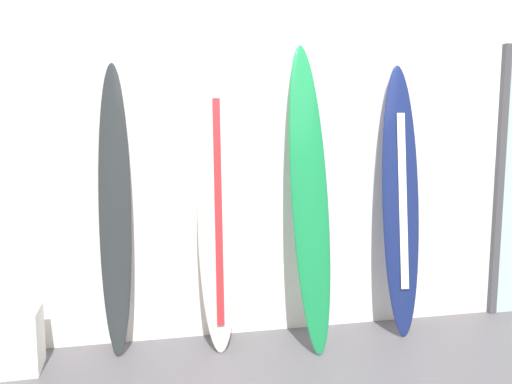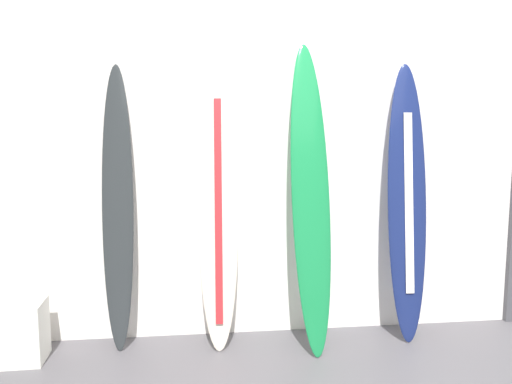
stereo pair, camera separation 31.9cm
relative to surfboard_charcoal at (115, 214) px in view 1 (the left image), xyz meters
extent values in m
cube|color=white|center=(1.30, 0.24, 0.41)|extent=(7.20, 0.20, 2.80)
ellipsoid|color=#282C2E|center=(0.00, 0.00, 0.02)|extent=(0.23, 0.26, 2.03)
cone|color=black|center=(0.00, -0.05, -0.81)|extent=(0.07, 0.08, 0.11)
ellipsoid|color=silver|center=(0.71, -0.06, 0.00)|extent=(0.31, 0.34, 1.99)
cube|color=red|center=(0.71, -0.09, 0.01)|extent=(0.06, 0.22, 1.58)
ellipsoid|color=#177C41|center=(1.36, -0.14, 0.10)|extent=(0.31, 0.55, 2.19)
ellipsoid|color=navy|center=(2.11, -0.07, 0.04)|extent=(0.31, 0.36, 2.06)
cube|color=white|center=(2.11, -0.11, 0.04)|extent=(0.07, 0.19, 1.32)
cube|color=silver|center=(-0.64, -0.17, -0.79)|extent=(0.30, 0.30, 0.41)
cube|color=#47474C|center=(3.10, 0.12, 0.10)|extent=(0.06, 0.06, 2.19)
camera|label=1|loc=(0.23, -3.63, 0.61)|focal=36.07mm
camera|label=2|loc=(0.55, -3.68, 0.61)|focal=36.07mm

